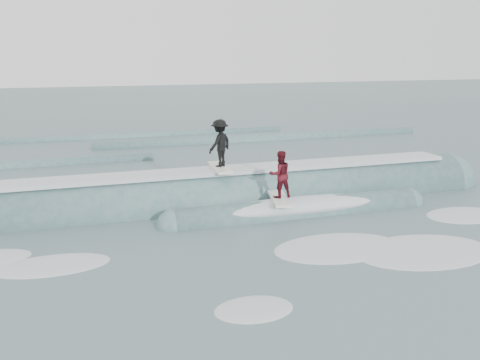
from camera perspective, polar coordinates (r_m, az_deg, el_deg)
name	(u,v)px	position (r m, az deg, el deg)	size (l,w,h in m)	color
ground	(277,241)	(16.30, 3.99, -6.54)	(160.00, 160.00, 0.00)	#384D51
breaking_wave	(240,203)	(20.18, -0.02, -2.44)	(22.03, 4.05, 2.53)	#3B6464
surfer_black	(220,145)	(19.76, -2.17, 3.76)	(1.29, 2.03, 1.85)	white
surfer_red	(280,177)	(18.38, 4.27, 0.30)	(0.98, 2.07, 1.73)	silver
whitewater	(297,251)	(15.62, 6.12, -7.49)	(17.99, 6.58, 0.10)	silver
far_swells	(139,148)	(32.55, -10.75, 3.37)	(41.08, 8.65, 0.80)	#3B6464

